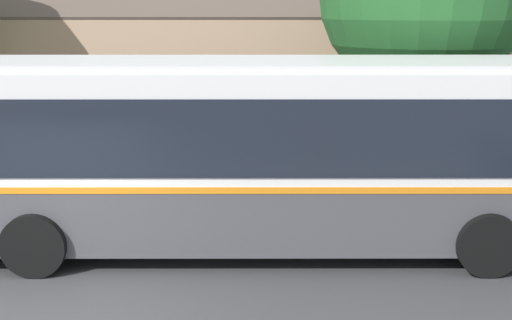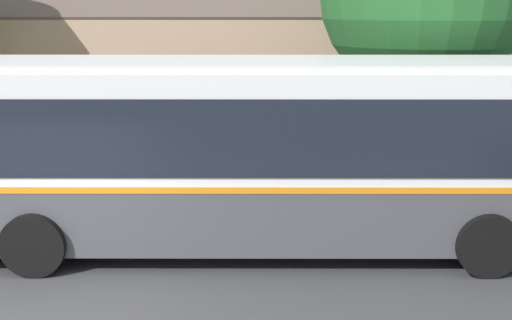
% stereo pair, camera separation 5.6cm
% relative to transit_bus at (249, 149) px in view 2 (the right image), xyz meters
% --- Properties ---
extents(sidewalk_far, '(60.00, 3.00, 0.15)m').
position_rel_transit_bus_xyz_m(sidewalk_far, '(-2.66, 3.10, -1.64)').
color(sidewalk_far, '#ADAAA3').
rests_on(sidewalk_far, ground).
extents(community_building, '(22.12, 8.22, 6.57)m').
position_rel_transit_bus_xyz_m(community_building, '(-2.20, 10.11, 0.28)').
color(community_building, tan).
rests_on(community_building, ground).
extents(transit_bus, '(11.94, 2.86, 3.20)m').
position_rel_transit_bus_xyz_m(transit_bus, '(0.00, 0.00, 0.00)').
color(transit_bus, '#47474C').
rests_on(transit_bus, ground).
extents(bench_down_street, '(1.73, 0.51, 0.94)m').
position_rel_transit_bus_xyz_m(bench_down_street, '(-3.03, 3.10, -1.15)').
color(bench_down_street, brown).
rests_on(bench_down_street, sidewalk_far).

